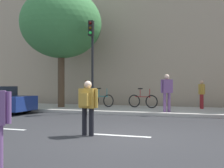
% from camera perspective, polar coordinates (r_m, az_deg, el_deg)
% --- Properties ---
extents(ground_plane, '(80.00, 80.00, 0.00)m').
position_cam_1_polar(ground_plane, '(7.83, 1.55, -10.72)').
color(ground_plane, '#2B2B2D').
extents(sidewalk_curb, '(36.00, 4.00, 0.15)m').
position_cam_1_polar(sidewalk_curb, '(14.62, 9.06, -5.47)').
color(sidewalk_curb, '#B2ADA3').
rests_on(sidewalk_curb, ground_plane).
extents(lane_markings, '(25.80, 0.16, 0.01)m').
position_cam_1_polar(lane_markings, '(7.83, 1.55, -10.69)').
color(lane_markings, silver).
rests_on(lane_markings, ground_plane).
extents(building_backdrop, '(36.00, 5.00, 9.98)m').
position_cam_1_polar(building_backdrop, '(19.84, 11.16, 10.20)').
color(building_backdrop, tan).
rests_on(building_backdrop, ground_plane).
extents(traffic_light, '(0.24, 0.45, 4.46)m').
position_cam_1_polar(traffic_light, '(13.71, -4.26, 6.99)').
color(traffic_light, black).
rests_on(traffic_light, sidewalk_curb).
extents(street_tree, '(4.64, 4.64, 6.76)m').
position_cam_1_polar(street_tree, '(16.32, -10.57, 12.21)').
color(street_tree, '#4C3826').
rests_on(street_tree, sidewalk_curb).
extents(pedestrian_in_dark_shirt, '(0.63, 0.44, 1.55)m').
position_cam_1_polar(pedestrian_in_dark_shirt, '(7.71, -5.15, -4.00)').
color(pedestrian_in_dark_shirt, black).
rests_on(pedestrian_in_dark_shirt, ground_plane).
extents(pedestrian_tallest, '(0.34, 0.55, 1.52)m').
position_cam_1_polar(pedestrian_tallest, '(15.32, 18.22, -1.66)').
color(pedestrian_tallest, maroon).
rests_on(pedestrian_tallest, sidewalk_curb).
extents(pedestrian_in_light_jacket, '(0.43, 0.49, 1.58)m').
position_cam_1_polar(pedestrian_in_light_jacket, '(16.97, -5.38, -1.38)').
color(pedestrian_in_light_jacket, '#1E5938').
rests_on(pedestrian_in_light_jacket, sidewalk_curb).
extents(pedestrian_with_bag, '(0.53, 0.50, 1.77)m').
position_cam_1_polar(pedestrian_with_bag, '(13.10, 11.39, -1.13)').
color(pedestrian_with_bag, '#724C84').
rests_on(pedestrian_with_bag, sidewalk_curb).
extents(bicycle_leaning, '(1.73, 0.47, 1.09)m').
position_cam_1_polar(bicycle_leaning, '(15.29, 6.44, -3.49)').
color(bicycle_leaning, black).
rests_on(bicycle_leaning, sidewalk_curb).
extents(bicycle_upright, '(1.71, 0.58, 1.09)m').
position_cam_1_polar(bicycle_upright, '(15.95, -2.31, -3.36)').
color(bicycle_upright, black).
rests_on(bicycle_upright, sidewalk_curb).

